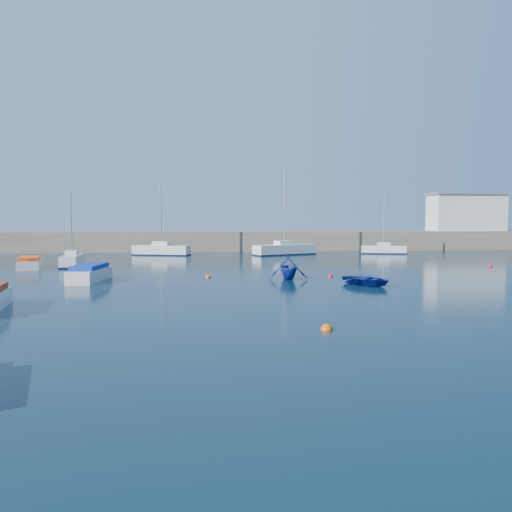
{
  "coord_description": "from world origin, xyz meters",
  "views": [
    {
      "loc": [
        -6.63,
        -20.72,
        4.17
      ],
      "look_at": [
        -2.97,
        14.28,
        1.6
      ],
      "focal_mm": 35.0,
      "sensor_mm": 36.0,
      "label": 1
    }
  ],
  "objects": [
    {
      "name": "ground",
      "position": [
        0.0,
        0.0,
        0.0
      ],
      "size": [
        220.0,
        220.0,
        0.0
      ],
      "primitive_type": "plane",
      "color": "#0B2331",
      "rests_on": "ground"
    },
    {
      "name": "back_wall",
      "position": [
        0.0,
        46.0,
        1.3
      ],
      "size": [
        96.0,
        4.5,
        2.6
      ],
      "primitive_type": "cube",
      "color": "#716556",
      "rests_on": "ground"
    },
    {
      "name": "harbor_office",
      "position": [
        30.0,
        46.0,
        5.1
      ],
      "size": [
        10.0,
        4.0,
        5.0
      ],
      "primitive_type": "cube",
      "color": "silver",
      "rests_on": "back_wall"
    },
    {
      "name": "sailboat_3",
      "position": [
        -18.35,
        25.05,
        0.57
      ],
      "size": [
        1.84,
        5.11,
        6.76
      ],
      "rotation": [
        0.0,
        0.0,
        0.09
      ],
      "color": "silver",
      "rests_on": "ground"
    },
    {
      "name": "sailboat_5",
      "position": [
        -11.61,
        38.54,
        0.65
      ],
      "size": [
        6.88,
        3.66,
        8.78
      ],
      "rotation": [
        0.0,
        0.0,
        1.28
      ],
      "color": "silver",
      "rests_on": "ground"
    },
    {
      "name": "sailboat_6",
      "position": [
        2.9,
        37.77,
        0.66
      ],
      "size": [
        7.87,
        5.03,
        10.0
      ],
      "rotation": [
        0.0,
        0.0,
        1.98
      ],
      "color": "silver",
      "rests_on": "ground"
    },
    {
      "name": "sailboat_7",
      "position": [
        15.22,
        38.13,
        0.55
      ],
      "size": [
        5.49,
        2.71,
        7.07
      ],
      "rotation": [
        0.0,
        0.0,
        1.33
      ],
      "color": "silver",
      "rests_on": "ground"
    },
    {
      "name": "motorboat_1",
      "position": [
        -14.37,
        13.97,
        0.54
      ],
      "size": [
        2.2,
        4.83,
        1.14
      ],
      "rotation": [
        0.0,
        0.0,
        -0.12
      ],
      "color": "silver",
      "rests_on": "ground"
    },
    {
      "name": "motorboat_2",
      "position": [
        -21.53,
        23.64,
        0.47
      ],
      "size": [
        2.84,
        5.11,
        1.0
      ],
      "rotation": [
        0.0,
        0.0,
        0.25
      ],
      "color": "silver",
      "rests_on": "ground"
    },
    {
      "name": "dinghy_center",
      "position": [
        3.65,
        9.89,
        0.35
      ],
      "size": [
        3.88,
        4.14,
        0.7
      ],
      "primitive_type": "imported",
      "rotation": [
        0.0,
        0.0,
        0.59
      ],
      "color": "navy",
      "rests_on": "ground"
    },
    {
      "name": "dinghy_left",
      "position": [
        -0.74,
        13.75,
        0.83
      ],
      "size": [
        2.99,
        3.38,
        1.66
      ],
      "primitive_type": "imported",
      "rotation": [
        0.0,
        0.0,
        -0.09
      ],
      "color": "navy",
      "rests_on": "ground"
    },
    {
      "name": "buoy_0",
      "position": [
        -2.02,
        -2.48,
        0.0
      ],
      "size": [
        0.47,
        0.47,
        0.47
      ],
      "primitive_type": "sphere",
      "color": "#D3520B",
      "rests_on": "ground"
    },
    {
      "name": "buoy_1",
      "position": [
        2.57,
        14.83,
        0.0
      ],
      "size": [
        0.38,
        0.38,
        0.38
      ],
      "primitive_type": "sphere",
      "color": "red",
      "rests_on": "ground"
    },
    {
      "name": "buoy_3",
      "position": [
        -6.35,
        15.2,
        0.0
      ],
      "size": [
        0.41,
        0.41,
        0.41
      ],
      "primitive_type": "sphere",
      "color": "#D3520B",
      "rests_on": "ground"
    },
    {
      "name": "buoy_4",
      "position": [
        18.52,
        20.71,
        0.0
      ],
      "size": [
        0.42,
        0.42,
        0.42
      ],
      "primitive_type": "sphere",
      "color": "red",
      "rests_on": "ground"
    }
  ]
}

